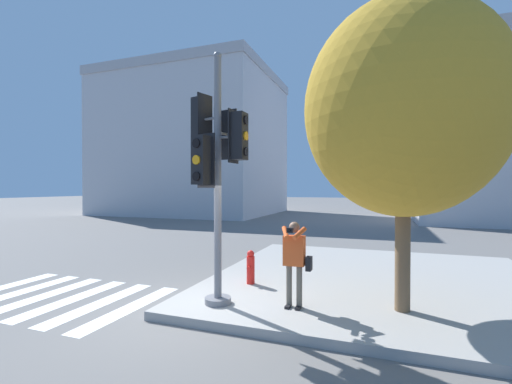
{
  "coord_description": "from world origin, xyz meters",
  "views": [
    {
      "loc": [
        3.59,
        -5.69,
        2.46
      ],
      "look_at": [
        1.31,
        0.56,
        2.37
      ],
      "focal_mm": 24.0,
      "sensor_mm": 36.0,
      "label": 1
    }
  ],
  "objects": [
    {
      "name": "building_left",
      "position": [
        -13.43,
        23.57,
        6.58
      ],
      "size": [
        15.46,
        12.68,
        13.15
      ],
      "color": "#BCBCC1",
      "rests_on": "ground_plane"
    },
    {
      "name": "building_right",
      "position": [
        12.1,
        22.83,
        6.32
      ],
      "size": [
        12.56,
        9.55,
        12.61
      ],
      "color": "#BCBCC1",
      "rests_on": "ground_plane"
    },
    {
      "name": "ground_plane",
      "position": [
        0.0,
        0.0,
        0.0
      ],
      "size": [
        160.0,
        160.0,
        0.0
      ],
      "primitive_type": "plane",
      "color": "slate"
    },
    {
      "name": "sidewalk_corner",
      "position": [
        3.5,
        3.5,
        0.09
      ],
      "size": [
        8.0,
        8.0,
        0.17
      ],
      "color": "#9E9B96",
      "rests_on": "ground_plane"
    },
    {
      "name": "person_photographer",
      "position": [
        2.06,
        0.66,
        1.14
      ],
      "size": [
        0.58,
        0.54,
        1.63
      ],
      "color": "black",
      "rests_on": "sidewalk_corner"
    },
    {
      "name": "street_tree",
      "position": [
        3.98,
        1.17,
        3.91
      ],
      "size": [
        3.63,
        3.63,
        5.74
      ],
      "color": "brown",
      "rests_on": "sidewalk_corner"
    },
    {
      "name": "traffic_signal_pole",
      "position": [
        0.58,
        0.38,
        3.05
      ],
      "size": [
        1.25,
        1.25,
        4.95
      ],
      "color": "slate",
      "rests_on": "sidewalk_corner"
    },
    {
      "name": "fire_hydrant",
      "position": [
        0.7,
        1.88,
        0.57
      ],
      "size": [
        0.19,
        0.25,
        0.8
      ],
      "color": "red",
      "rests_on": "sidewalk_corner"
    },
    {
      "name": "crosswalk_stripes",
      "position": [
        -3.16,
        -0.04,
        0.0
      ],
      "size": [
        4.34,
        2.9,
        0.01
      ],
      "color": "silver",
      "rests_on": "ground_plane"
    }
  ]
}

